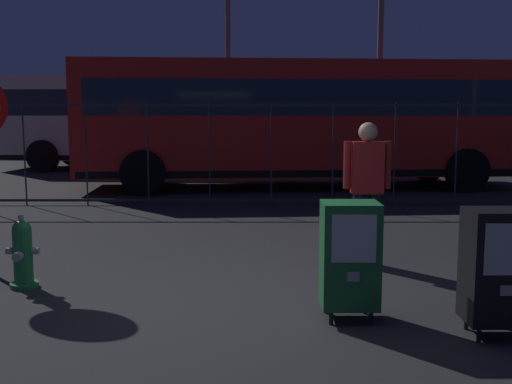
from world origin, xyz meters
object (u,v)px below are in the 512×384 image
Objects in this scene: bus_near at (301,117)px; fire_hydrant at (23,254)px; newspaper_box_primary at (497,266)px; bus_far at (168,117)px; traffic_cone at (339,217)px; pedestrian at (367,185)px; street_light_far_left at (228,31)px; newspaper_box_secondary at (350,255)px.

fire_hydrant is at bearing -116.00° from bus_near.
bus_far is (-4.77, 14.89, 1.14)m from newspaper_box_primary.
fire_hydrant is 13.62m from bus_far.
traffic_cone is 0.05× the size of bus_near.
fire_hydrant is 3.82m from pedestrian.
pedestrian is 10.54m from street_light_far_left.
bus_near is 3.68m from street_light_far_left.
fire_hydrant is 0.11× the size of street_light_far_left.
bus_far reaches higher than traffic_cone.
traffic_cone is at bearing 91.95° from pedestrian.
pedestrian is 0.24× the size of street_light_far_left.
fire_hydrant is at bearing -98.43° from street_light_far_left.
newspaper_box_primary is 0.61× the size of pedestrian.
street_light_far_left reaches higher than newspaper_box_primary.
street_light_far_left is (-2.00, 8.00, 3.79)m from traffic_cone.
bus_near is at bearing 68.21° from fire_hydrant.
newspaper_box_primary is (4.27, -1.35, 0.22)m from fire_hydrant.
street_light_far_left is (-2.67, 12.14, 3.48)m from newspaper_box_primary.
fire_hydrant is at bearing -83.37° from bus_far.
bus_far is (-3.96, 4.91, 0.00)m from bus_near.
bus_near is at bearing -46.61° from bus_far.
pedestrian is (0.49, 1.89, 0.38)m from newspaper_box_secondary.
traffic_cone is 6.02m from bus_near.
newspaper_box_secondary is at bearing -104.46° from pedestrian.
bus_far is (-3.68, 14.50, 1.14)m from newspaper_box_secondary.
fire_hydrant is at bearing -142.15° from traffic_cone.
bus_far is at bearing 108.27° from pedestrian.
bus_far is (-4.16, 12.61, 0.76)m from pedestrian.
pedestrian is (-0.61, 2.28, 0.38)m from newspaper_box_primary.
fire_hydrant is 4.55m from traffic_cone.
pedestrian is 3.15× the size of traffic_cone.
fire_hydrant is 0.07× the size of bus_near.
fire_hydrant is 11.52m from street_light_far_left.
traffic_cone is 0.05× the size of bus_far.
pedestrian reaches higher than newspaper_box_secondary.
bus_far reaches higher than fire_hydrant.
bus_far is at bearing 124.67° from bus_near.
traffic_cone is 9.07m from street_light_far_left.
newspaper_box_primary is 0.10× the size of bus_near.
bus_far is (-0.50, 13.54, 1.36)m from fire_hydrant.
newspaper_box_primary is at bearing -80.78° from traffic_cone.
newspaper_box_secondary is 3.79m from traffic_cone.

